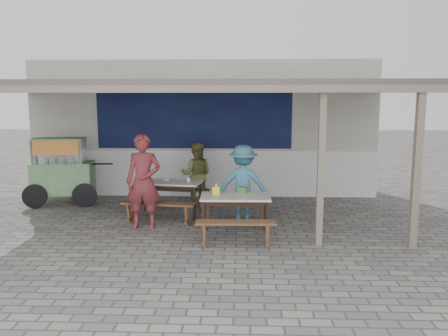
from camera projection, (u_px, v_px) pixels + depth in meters
name	position (u px, v px, depth m)	size (l,w,h in m)	color
ground	(189.00, 228.00, 8.51)	(60.00, 60.00, 0.00)	slate
back_wall	(204.00, 129.00, 11.79)	(9.00, 1.28, 3.50)	beige
warung_roof	(193.00, 88.00, 8.99)	(9.00, 4.21, 2.81)	#514845
table_left	(168.00, 185.00, 9.37)	(1.47, 0.82, 0.75)	beige
bench_left_street	(158.00, 208.00, 8.73)	(1.52, 0.47, 0.45)	brown
bench_left_wall	(177.00, 193.00, 10.11)	(1.52, 0.47, 0.45)	brown
table_right	(235.00, 200.00, 7.97)	(1.28, 0.75, 0.75)	beige
bench_right_street	(236.00, 228.00, 7.37)	(1.37, 0.31, 0.45)	brown
bench_right_wall	(235.00, 209.00, 8.68)	(1.37, 0.31, 0.45)	brown
vendor_cart	(62.00, 169.00, 10.37)	(1.95, 0.97, 1.60)	#80AA71
patron_street_side	(144.00, 182.00, 8.39)	(0.67, 0.44, 1.85)	maroon
patron_wall_side	(197.00, 175.00, 10.20)	(0.74, 0.57, 1.51)	brown
patron_right_table	(243.00, 184.00, 8.90)	(1.02, 0.59, 1.58)	teal
tissue_box	(216.00, 190.00, 8.12)	(0.13, 0.13, 0.13)	yellow
donation_box	(243.00, 190.00, 8.19)	(0.17, 0.11, 0.11)	#34662D
condiment_jar	(188.00, 179.00, 9.37)	(0.08, 0.08, 0.08)	silver
condiment_bowl	(167.00, 179.00, 9.49)	(0.20, 0.20, 0.05)	white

